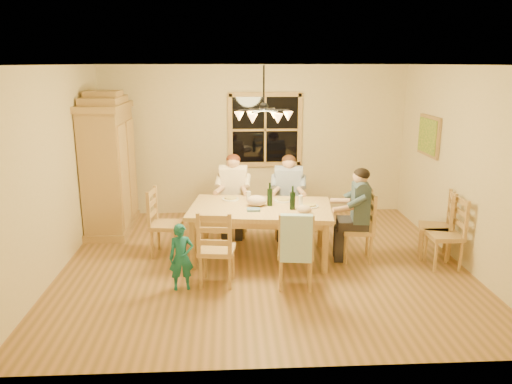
{
  "coord_description": "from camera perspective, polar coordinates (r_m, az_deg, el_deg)",
  "views": [
    {
      "loc": [
        -0.46,
        -6.52,
        2.73
      ],
      "look_at": [
        -0.09,
        0.1,
        1.0
      ],
      "focal_mm": 35.0,
      "sensor_mm": 36.0,
      "label": 1
    }
  ],
  "objects": [
    {
      "name": "chair_spare_back",
      "position": [
        7.31,
        20.61,
        -5.78
      ],
      "size": [
        0.43,
        0.45,
        0.99
      ],
      "rotation": [
        0.0,
        0.0,
        1.56
      ],
      "color": "#B1854E",
      "rests_on": "floor"
    },
    {
      "name": "plate_woman",
      "position": [
        7.39,
        -2.94,
        -0.81
      ],
      "size": [
        0.26,
        0.26,
        0.02
      ],
      "primitive_type": "cylinder",
      "color": "white",
      "rests_on": "dining_table"
    },
    {
      "name": "plate_plaid",
      "position": [
        7.32,
        3.11,
        -0.98
      ],
      "size": [
        0.26,
        0.26,
        0.02
      ],
      "primitive_type": "cylinder",
      "color": "white",
      "rests_on": "dining_table"
    },
    {
      "name": "cap",
      "position": [
        6.73,
        5.54,
        -2.0
      ],
      "size": [
        0.2,
        0.2,
        0.11
      ],
      "primitive_type": "ellipsoid",
      "color": "tan",
      "rests_on": "dining_table"
    },
    {
      "name": "dining_table",
      "position": [
        7.06,
        0.53,
        -2.43
      ],
      "size": [
        2.11,
        1.44,
        0.76
      ],
      "rotation": [
        0.0,
        0.0,
        -0.12
      ],
      "color": "tan",
      "rests_on": "floor"
    },
    {
      "name": "armoire",
      "position": [
        8.52,
        -16.42,
        2.66
      ],
      "size": [
        0.66,
        1.4,
        2.3
      ],
      "color": "#A57D47",
      "rests_on": "floor"
    },
    {
      "name": "adult_slate_man",
      "position": [
        7.07,
        11.7,
        -1.23
      ],
      "size": [
        0.46,
        0.43,
        0.87
      ],
      "rotation": [
        0.0,
        0.0,
        1.45
      ],
      "color": "#394D5C",
      "rests_on": "floor"
    },
    {
      "name": "wall_left",
      "position": [
        7.05,
        -22.07,
        2.22
      ],
      "size": [
        0.02,
        5.0,
        2.7
      ],
      "primitive_type": "cube",
      "color": "beige",
      "rests_on": "floor"
    },
    {
      "name": "window",
      "position": [
        9.09,
        1.05,
        7.12
      ],
      "size": [
        1.3,
        0.06,
        1.3
      ],
      "color": "black",
      "rests_on": "wall_back"
    },
    {
      "name": "wine_bottle_a",
      "position": [
        7.04,
        1.59,
        -0.26
      ],
      "size": [
        0.08,
        0.08,
        0.33
      ],
      "primitive_type": "cylinder",
      "color": "black",
      "rests_on": "dining_table"
    },
    {
      "name": "painting",
      "position": [
        8.42,
        19.13,
        6.07
      ],
      "size": [
        0.06,
        0.78,
        0.64
      ],
      "color": "#A57D47",
      "rests_on": "wall_right"
    },
    {
      "name": "chair_near_right",
      "position": [
        6.3,
        4.53,
        -8.13
      ],
      "size": [
        0.49,
        0.47,
        0.99
      ],
      "rotation": [
        0.0,
        0.0,
        -0.12
      ],
      "color": "#B1854E",
      "rests_on": "floor"
    },
    {
      "name": "chair_end_left",
      "position": [
        7.38,
        -10.19,
        -4.85
      ],
      "size": [
        0.47,
        0.49,
        0.99
      ],
      "rotation": [
        0.0,
        0.0,
        -1.7
      ],
      "color": "#B1854E",
      "rests_on": "floor"
    },
    {
      "name": "child",
      "position": [
        6.22,
        -8.53,
        -7.37
      ],
      "size": [
        0.34,
        0.25,
        0.84
      ],
      "primitive_type": "imported",
      "rotation": [
        0.0,
        0.0,
        0.18
      ],
      "color": "#196C73",
      "rests_on": "floor"
    },
    {
      "name": "floor",
      "position": [
        7.08,
        0.82,
        -8.09
      ],
      "size": [
        5.5,
        5.5,
        0.0
      ],
      "primitive_type": "plane",
      "color": "olive",
      "rests_on": "ground"
    },
    {
      "name": "cloth_bundle",
      "position": [
        7.05,
        0.1,
        -0.99
      ],
      "size": [
        0.28,
        0.22,
        0.15
      ],
      "primitive_type": "ellipsoid",
      "color": "tan",
      "rests_on": "dining_table"
    },
    {
      "name": "wall_right",
      "position": [
        7.39,
        22.66,
        2.7
      ],
      "size": [
        0.02,
        5.0,
        2.7
      ],
      "primitive_type": "cube",
      "color": "beige",
      "rests_on": "floor"
    },
    {
      "name": "chair_end_right",
      "position": [
        7.23,
        11.48,
        -5.33
      ],
      "size": [
        0.47,
        0.49,
        0.99
      ],
      "rotation": [
        0.0,
        0.0,
        1.45
      ],
      "color": "#B1854E",
      "rests_on": "floor"
    },
    {
      "name": "plate_slate",
      "position": [
        7.06,
        6.13,
        -1.62
      ],
      "size": [
        0.26,
        0.26,
        0.02
      ],
      "primitive_type": "cylinder",
      "color": "white",
      "rests_on": "dining_table"
    },
    {
      "name": "chair_spare_front",
      "position": [
        7.59,
        19.64,
        -4.94
      ],
      "size": [
        0.54,
        0.55,
        0.99
      ],
      "rotation": [
        0.0,
        0.0,
        1.25
      ],
      "color": "#B1854E",
      "rests_on": "floor"
    },
    {
      "name": "chair_far_left",
      "position": [
        8.1,
        -2.56,
        -2.87
      ],
      "size": [
        0.49,
        0.47,
        0.99
      ],
      "rotation": [
        0.0,
        0.0,
        3.02
      ],
      "color": "#B1854E",
      "rests_on": "floor"
    },
    {
      "name": "chandelier",
      "position": [
        6.57,
        0.88,
        8.89
      ],
      "size": [
        0.77,
        0.68,
        0.71
      ],
      "color": "black",
      "rests_on": "ceiling"
    },
    {
      "name": "chair_near_left",
      "position": [
        6.36,
        -4.48,
        -7.89
      ],
      "size": [
        0.49,
        0.47,
        0.99
      ],
      "rotation": [
        0.0,
        0.0,
        -0.12
      ],
      "color": "#B1854E",
      "rests_on": "floor"
    },
    {
      "name": "ceiling",
      "position": [
        6.53,
        0.9,
        14.33
      ],
      "size": [
        5.5,
        5.0,
        0.02
      ],
      "primitive_type": "cube",
      "color": "white",
      "rests_on": "wall_back"
    },
    {
      "name": "towel",
      "position": [
        5.98,
        4.62,
        -5.31
      ],
      "size": [
        0.39,
        0.15,
        0.58
      ],
      "primitive_type": "cube",
      "rotation": [
        0.0,
        0.0,
        -0.12
      ],
      "color": "#AED5EB",
      "rests_on": "chair_near_right"
    },
    {
      "name": "wine_bottle_b",
      "position": [
        6.88,
        4.2,
        -0.67
      ],
      "size": [
        0.08,
        0.08,
        0.33
      ],
      "primitive_type": "cylinder",
      "color": "black",
      "rests_on": "dining_table"
    },
    {
      "name": "wall_back",
      "position": [
        9.13,
        -0.23,
        5.89
      ],
      "size": [
        5.5,
        0.02,
        2.7
      ],
      "primitive_type": "cube",
      "color": "beige",
      "rests_on": "floor"
    },
    {
      "name": "adult_woman",
      "position": [
        7.95,
        -2.6,
        0.83
      ],
      "size": [
        0.43,
        0.46,
        0.87
      ],
      "rotation": [
        0.0,
        0.0,
        3.02
      ],
      "color": "beige",
      "rests_on": "floor"
    },
    {
      "name": "wine_glass_a",
      "position": [
        7.31,
        -0.87,
        -0.47
      ],
      "size": [
        0.06,
        0.06,
        0.14
      ],
      "primitive_type": "cylinder",
      "color": "silver",
      "rests_on": "dining_table"
    },
    {
      "name": "napkin",
      "position": [
        6.84,
        -0.28,
        -2.03
      ],
      "size": [
        0.2,
        0.16,
        0.03
      ],
      "primitive_type": "cube",
      "rotation": [
        0.0,
        0.0,
        -0.12
      ],
      "color": "slate",
      "rests_on": "dining_table"
    },
    {
      "name": "wine_glass_b",
      "position": [
        7.13,
        5.12,
        -0.93
      ],
      "size": [
        0.06,
        0.06,
        0.14
      ],
      "primitive_type": "cylinder",
      "color": "silver",
      "rests_on": "dining_table"
    },
    {
      "name": "adult_plaid_man",
      "position": [
        7.9,
        3.73,
        0.72
      ],
      "size": [
        0.43,
        0.46,
        0.87
      ],
      "rotation": [
        0.0,
        0.0,
        3.02
      ],
      "color": "navy",
      "rests_on": "floor"
    },
    {
      "name": "chair_far_right",
      "position": [
        8.05,
        3.67,
        -3.0
      ],
      "size": [
        0.49,
        0.47,
        0.99
      ],
      "rotation": [
        0.0,
        0.0,
        3.02
      ],
      "color": "#B1854E",
      "rests_on": "floor"
    }
  ]
}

